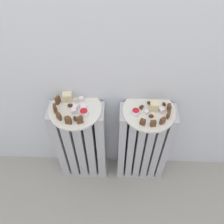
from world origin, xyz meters
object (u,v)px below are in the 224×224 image
plate_right (149,111)px  fork (79,105)px  plate_left (75,109)px  jam_bowl_left (84,112)px  radiator_left (82,144)px  radiator_right (143,146)px  jam_bowl_right (136,112)px

plate_right → fork: bearing=176.2°
plate_left → jam_bowl_left: (0.05, -0.04, 0.02)m
radiator_left → radiator_right: (0.36, -0.00, 0.00)m
plate_left → jam_bowl_right: size_ratio=6.25×
radiator_left → fork: bearing=55.5°
radiator_left → plate_right: plate_right is taller
plate_right → fork: (-0.35, 0.02, 0.01)m
jam_bowl_left → jam_bowl_right: bearing=2.7°
radiator_left → jam_bowl_right: bearing=-4.6°
jam_bowl_right → fork: jam_bowl_right is taller
plate_left → plate_right: size_ratio=1.00×
jam_bowl_right → radiator_left: bearing=175.4°
radiator_right → jam_bowl_right: bearing=-160.6°
radiator_right → jam_bowl_right: 0.35m
radiator_left → radiator_right: size_ratio=1.00×
plate_right → jam_bowl_left: jam_bowl_left is taller
jam_bowl_left → fork: bearing=119.2°
radiator_right → radiator_left: bearing=180.0°
jam_bowl_left → plate_left: bearing=144.0°
radiator_right → jam_bowl_right: jam_bowl_right is taller
plate_right → jam_bowl_left: (-0.31, -0.04, 0.02)m
radiator_right → fork: fork is taller
radiator_left → plate_right: (0.36, -0.00, 0.32)m
plate_left → fork: (0.02, 0.02, 0.01)m
jam_bowl_left → fork: (-0.03, 0.06, -0.01)m
plate_left → jam_bowl_left: jam_bowl_left is taller
radiator_left → jam_bowl_right: size_ratio=14.87×
fork → jam_bowl_left: bearing=-60.8°
plate_right → fork: fork is taller
jam_bowl_left → fork: jam_bowl_left is taller
radiator_left → radiator_right: bearing=-0.0°
radiator_right → fork: (-0.35, 0.02, 0.33)m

